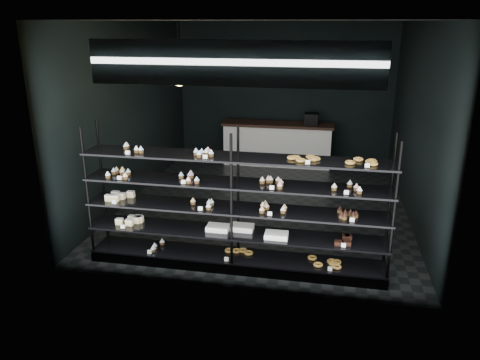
# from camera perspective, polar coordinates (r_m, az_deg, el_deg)

# --- Properties ---
(room) EXTENTS (5.01, 6.01, 3.20)m
(room) POSITION_cam_1_polar(r_m,az_deg,el_deg) (8.26, 3.29, 7.67)
(room) COLOR black
(room) RESTS_ON ground
(display_shelf) EXTENTS (4.00, 0.50, 1.91)m
(display_shelf) POSITION_cam_1_polar(r_m,az_deg,el_deg) (6.25, -0.90, -5.35)
(display_shelf) COLOR black
(display_shelf) RESTS_ON room
(signage) EXTENTS (3.30, 0.05, 0.50)m
(signage) POSITION_cam_1_polar(r_m,az_deg,el_deg) (5.24, -0.98, 14.03)
(signage) COLOR #0D1A42
(signage) RESTS_ON room
(pendant_lamp) EXTENTS (0.31, 0.31, 0.88)m
(pendant_lamp) POSITION_cam_1_polar(r_m,az_deg,el_deg) (6.95, -7.43, 12.56)
(pendant_lamp) COLOR black
(pendant_lamp) RESTS_ON room
(service_counter) EXTENTS (2.54, 0.65, 1.23)m
(service_counter) POSITION_cam_1_polar(r_m,az_deg,el_deg) (10.93, 4.66, 4.49)
(service_counter) COLOR silver
(service_counter) RESTS_ON room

